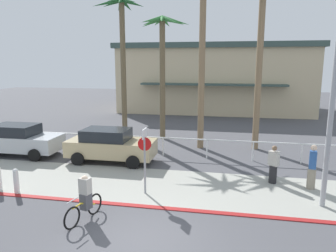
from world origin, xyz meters
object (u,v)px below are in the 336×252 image
palm_tree_1 (163,46)px  palm_tree_0 (122,34)px  streetlight_curb (336,85)px  palm_tree_2 (203,27)px  car_silver_0 (19,140)px  stop_sign_bike_lane (145,152)px  pedestrian_0 (312,169)px  bollard_1 (16,181)px  palm_tree_3 (262,32)px  pedestrian_1 (273,166)px  car_tan_1 (110,145)px  cyclist_yellow_0 (85,199)px

palm_tree_1 → palm_tree_0: bearing=168.0°
streetlight_curb → palm_tree_2: bearing=123.7°
palm_tree_0 → car_silver_0: palm_tree_0 is taller
stop_sign_bike_lane → pedestrian_0: 6.67m
pedestrian_0 → palm_tree_2: bearing=131.5°
bollard_1 → palm_tree_0: bearing=86.0°
palm_tree_0 → palm_tree_3: (8.75, -2.22, -0.24)m
bollard_1 → palm_tree_1: bearing=70.3°
pedestrian_0 → palm_tree_1: bearing=135.6°
palm_tree_0 → pedestrian_1: 13.39m
car_tan_1 → palm_tree_0: bearing=102.1°
streetlight_curb → pedestrian_1: size_ratio=4.61×
palm_tree_1 → pedestrian_0: 11.88m
palm_tree_3 → bollard_1: bearing=-138.1°
pedestrian_0 → streetlight_curb: bearing=-89.1°
car_silver_0 → car_tan_1: size_ratio=1.00×
bollard_1 → palm_tree_2: 12.18m
pedestrian_1 → car_silver_0: bearing=172.5°
bollard_1 → pedestrian_0: 11.58m
stop_sign_bike_lane → pedestrian_0: size_ratio=1.41×
palm_tree_2 → car_silver_0: size_ratio=2.22×
cyclist_yellow_0 → bollard_1: bearing=157.5°
stop_sign_bike_lane → palm_tree_2: size_ratio=0.26×
car_silver_0 → cyclist_yellow_0: car_silver_0 is taller
stop_sign_bike_lane → pedestrian_1: size_ratio=1.57×
pedestrian_0 → car_silver_0: bearing=171.9°
car_silver_0 → car_tan_1: same height
stop_sign_bike_lane → pedestrian_1: bearing=22.8°
bollard_1 → car_silver_0: bearing=124.0°
bollard_1 → palm_tree_3: palm_tree_3 is taller
streetlight_curb → palm_tree_3: size_ratio=0.82×
cyclist_yellow_0 → car_silver_0: bearing=137.4°
palm_tree_3 → pedestrian_1: (0.33, -5.52, -5.84)m
bollard_1 → palm_tree_3: 14.15m
palm_tree_2 → car_tan_1: 8.22m
palm_tree_0 → palm_tree_3: 9.03m
stop_sign_bike_lane → bollard_1: 5.10m
palm_tree_2 → pedestrian_1: (3.50, -5.21, -6.13)m
palm_tree_2 → car_silver_0: 11.80m
palm_tree_3 → car_silver_0: size_ratio=2.08×
palm_tree_3 → streetlight_curb: bearing=-77.0°
palm_tree_0 → car_tan_1: size_ratio=2.07×
palm_tree_0 → car_silver_0: 9.35m
stop_sign_bike_lane → streetlight_curb: 6.92m
bollard_1 → palm_tree_0: size_ratio=0.11×
streetlight_curb → palm_tree_0: bearing=136.6°
car_silver_0 → pedestrian_0: size_ratio=2.42×
palm_tree_3 → cyclist_yellow_0: size_ratio=5.14×
car_silver_0 → pedestrian_1: car_silver_0 is taller
bollard_1 → car_silver_0: size_ratio=0.23×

